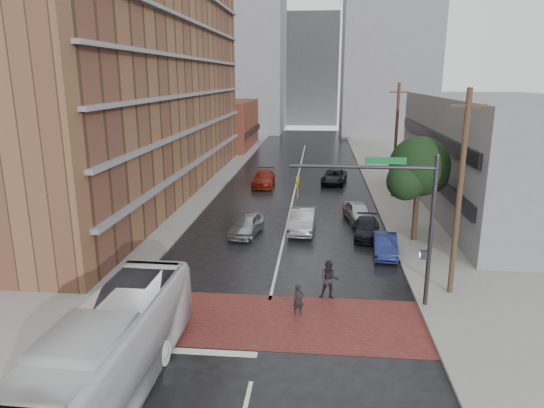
% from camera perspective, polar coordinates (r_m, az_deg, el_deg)
% --- Properties ---
extents(ground, '(160.00, 160.00, 0.00)m').
position_cam_1_polar(ground, '(21.62, -0.96, -14.15)').
color(ground, black).
rests_on(ground, ground).
extents(crosswalk, '(14.00, 5.00, 0.02)m').
position_cam_1_polar(crosswalk, '(22.06, -0.81, -13.50)').
color(crosswalk, maroon).
rests_on(crosswalk, ground).
extents(sidewalk_west, '(9.00, 90.00, 0.15)m').
position_cam_1_polar(sidewalk_west, '(47.05, -11.50, 1.69)').
color(sidewalk_west, gray).
rests_on(sidewalk_west, ground).
extents(sidewalk_east, '(9.00, 90.00, 0.15)m').
position_cam_1_polar(sidewalk_east, '(45.97, 17.10, 1.02)').
color(sidewalk_east, gray).
rests_on(sidewalk_east, ground).
extents(apartment_block, '(10.00, 44.00, 28.00)m').
position_cam_1_polar(apartment_block, '(45.91, -15.96, 18.63)').
color(apartment_block, brown).
rests_on(apartment_block, ground).
extents(storefront_west, '(8.00, 16.00, 7.00)m').
position_cam_1_polar(storefront_west, '(74.51, -5.51, 9.30)').
color(storefront_west, brown).
rests_on(storefront_west, ground).
extents(building_east, '(11.00, 26.00, 9.00)m').
position_cam_1_polar(building_east, '(41.79, 25.63, 5.10)').
color(building_east, gray).
rests_on(building_east, ground).
extents(distant_tower_west, '(18.00, 16.00, 32.00)m').
position_cam_1_polar(distant_tower_west, '(98.31, -4.12, 17.91)').
color(distant_tower_west, gray).
rests_on(distant_tower_west, ground).
extents(distant_tower_east, '(16.00, 14.00, 36.00)m').
position_cam_1_polar(distant_tower_east, '(91.89, 13.69, 19.04)').
color(distant_tower_east, gray).
rests_on(distant_tower_east, ground).
extents(distant_tower_center, '(12.00, 10.00, 24.00)m').
position_cam_1_polar(distant_tower_center, '(113.84, 4.63, 15.45)').
color(distant_tower_center, gray).
rests_on(distant_tower_center, ground).
extents(street_tree, '(4.20, 4.10, 6.90)m').
position_cam_1_polar(street_tree, '(32.00, 16.92, 3.80)').
color(street_tree, '#332319').
rests_on(street_tree, ground).
extents(signal_mast, '(6.50, 0.30, 7.20)m').
position_cam_1_polar(signal_mast, '(22.36, 14.80, -0.57)').
color(signal_mast, '#2D2D33').
rests_on(signal_mast, ground).
extents(utility_pole_near, '(1.60, 0.26, 10.00)m').
position_cam_1_polar(utility_pole_near, '(24.34, 21.19, 1.13)').
color(utility_pole_near, '#473321').
rests_on(utility_pole_near, ground).
extents(utility_pole_far, '(1.60, 0.26, 10.00)m').
position_cam_1_polar(utility_pole_far, '(43.64, 14.35, 7.28)').
color(utility_pole_far, '#473321').
rests_on(utility_pole_far, ground).
extents(transit_bus, '(2.83, 11.35, 3.15)m').
position_cam_1_polar(transit_bus, '(17.45, -19.05, -16.70)').
color(transit_bus, silver).
rests_on(transit_bus, ground).
extents(pedestrian_a, '(0.61, 0.51, 1.43)m').
position_cam_1_polar(pedestrian_a, '(22.24, 3.13, -11.23)').
color(pedestrian_a, black).
rests_on(pedestrian_a, ground).
extents(pedestrian_b, '(0.97, 0.78, 1.93)m').
position_cam_1_polar(pedestrian_b, '(23.79, 6.76, -8.86)').
color(pedestrian_b, black).
rests_on(pedestrian_b, ground).
extents(car_travel_a, '(2.29, 4.38, 1.42)m').
position_cam_1_polar(car_travel_a, '(33.01, -3.02, -2.45)').
color(car_travel_a, '#96989D').
rests_on(car_travel_a, ground).
extents(car_travel_b, '(1.89, 4.83, 1.57)m').
position_cam_1_polar(car_travel_b, '(33.76, 3.62, -1.94)').
color(car_travel_b, '#A6A7AE').
rests_on(car_travel_b, ground).
extents(car_travel_c, '(2.11, 5.12, 1.48)m').
position_cam_1_polar(car_travel_c, '(47.88, -0.99, 3.02)').
color(car_travel_c, maroon).
rests_on(car_travel_c, ground).
extents(suv_travel, '(2.92, 5.14, 1.35)m').
position_cam_1_polar(suv_travel, '(49.40, 7.32, 3.19)').
color(suv_travel, black).
rests_on(suv_travel, ground).
extents(car_parked_near, '(1.61, 3.94, 1.27)m').
position_cam_1_polar(car_parked_near, '(30.05, 13.16, -4.73)').
color(car_parked_near, '#16204F').
rests_on(car_parked_near, ground).
extents(car_parked_mid, '(2.02, 4.26, 1.20)m').
position_cam_1_polar(car_parked_mid, '(33.14, 11.09, -2.84)').
color(car_parked_mid, black).
rests_on(car_parked_mid, ground).
extents(car_parked_far, '(2.42, 4.44, 1.43)m').
position_cam_1_polar(car_parked_far, '(36.63, 10.08, -0.91)').
color(car_parked_far, '#ABACB3').
rests_on(car_parked_far, ground).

